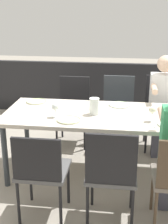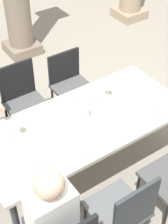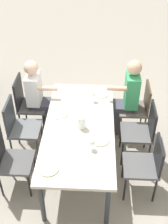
% 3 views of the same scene
% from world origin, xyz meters
% --- Properties ---
extents(ground_plane, '(16.00, 16.00, 0.00)m').
position_xyz_m(ground_plane, '(0.00, 0.00, 0.00)').
color(ground_plane, gray).
extents(dining_table, '(2.03, 0.93, 0.75)m').
position_xyz_m(dining_table, '(0.00, 0.00, 0.68)').
color(dining_table, beige).
rests_on(dining_table, ground).
extents(chair_west_north, '(0.44, 0.44, 0.90)m').
position_xyz_m(chair_west_north, '(-0.78, 0.88, 0.53)').
color(chair_west_north, '#6A6158').
rests_on(chair_west_north, ground).
extents(chair_west_south, '(0.44, 0.44, 0.97)m').
position_xyz_m(chair_west_south, '(-0.78, -0.89, 0.55)').
color(chair_west_south, '#4F4F50').
rests_on(chair_west_south, ground).
extents(chair_mid_north, '(0.44, 0.44, 0.93)m').
position_xyz_m(chair_mid_north, '(-0.21, 0.88, 0.54)').
color(chair_mid_north, '#4F4F50').
rests_on(chair_mid_north, ground).
extents(chair_mid_south, '(0.44, 0.44, 0.95)m').
position_xyz_m(chair_mid_south, '(-0.21, -0.89, 0.55)').
color(chair_mid_south, '#5B5E61').
rests_on(chair_mid_south, ground).
extents(chair_east_north, '(0.44, 0.44, 0.86)m').
position_xyz_m(chair_east_north, '(0.41, 0.88, 0.51)').
color(chair_east_north, '#4F4F50').
rests_on(chair_east_north, ground).
extents(chair_east_south, '(0.44, 0.44, 0.92)m').
position_xyz_m(chair_east_south, '(0.41, -0.89, 0.52)').
color(chair_east_south, '#4F4F50').
rests_on(chair_east_south, ground).
extents(diner_woman_green, '(0.35, 0.50, 1.32)m').
position_xyz_m(diner_woman_green, '(-0.78, 0.69, 0.72)').
color(diner_woman_green, '#3F3F4C').
rests_on(diner_woman_green, ground).
extents(diner_man_white, '(0.35, 0.50, 1.27)m').
position_xyz_m(diner_man_white, '(-0.78, -0.69, 0.69)').
color(diner_man_white, '#3F3F4C').
rests_on(diner_man_white, ground).
extents(plate_0, '(0.23, 0.23, 0.02)m').
position_xyz_m(plate_0, '(-0.74, 0.27, 0.76)').
color(plate_0, white).
rests_on(plate_0, dining_table).
extents(wine_glass_0, '(0.07, 0.07, 0.16)m').
position_xyz_m(wine_glass_0, '(-0.58, 0.17, 0.86)').
color(wine_glass_0, white).
rests_on(wine_glass_0, dining_table).
extents(fork_0, '(0.03, 0.17, 0.01)m').
position_xyz_m(fork_0, '(-0.89, 0.27, 0.75)').
color(fork_0, silver).
rests_on(fork_0, dining_table).
extents(spoon_0, '(0.02, 0.17, 0.01)m').
position_xyz_m(spoon_0, '(-0.59, 0.27, 0.75)').
color(spoon_0, silver).
rests_on(spoon_0, dining_table).
extents(plate_1, '(0.26, 0.26, 0.02)m').
position_xyz_m(plate_1, '(-0.24, -0.30, 0.76)').
color(plate_1, white).
rests_on(plate_1, dining_table).
extents(fork_1, '(0.02, 0.17, 0.01)m').
position_xyz_m(fork_1, '(-0.39, -0.30, 0.75)').
color(fork_1, silver).
rests_on(fork_1, dining_table).
extents(spoon_1, '(0.02, 0.17, 0.01)m').
position_xyz_m(spoon_1, '(-0.09, -0.30, 0.75)').
color(spoon_1, silver).
rests_on(spoon_1, dining_table).
extents(plate_2, '(0.24, 0.24, 0.02)m').
position_xyz_m(plate_2, '(0.27, 0.28, 0.76)').
color(plate_2, silver).
rests_on(plate_2, dining_table).
extents(wine_glass_2, '(0.08, 0.08, 0.15)m').
position_xyz_m(wine_glass_2, '(0.42, 0.18, 0.86)').
color(wine_glass_2, white).
rests_on(wine_glass_2, dining_table).
extents(fork_2, '(0.02, 0.17, 0.01)m').
position_xyz_m(fork_2, '(0.12, 0.28, 0.75)').
color(fork_2, silver).
rests_on(fork_2, dining_table).
extents(spoon_2, '(0.02, 0.17, 0.01)m').
position_xyz_m(spoon_2, '(0.42, 0.28, 0.75)').
color(spoon_2, silver).
rests_on(spoon_2, dining_table).
extents(plate_3, '(0.24, 0.24, 0.02)m').
position_xyz_m(plate_3, '(0.77, -0.30, 0.76)').
color(plate_3, silver).
rests_on(plate_3, dining_table).
extents(fork_3, '(0.02, 0.17, 0.01)m').
position_xyz_m(fork_3, '(0.62, -0.30, 0.75)').
color(fork_3, silver).
rests_on(fork_3, dining_table).
extents(spoon_3, '(0.03, 0.17, 0.01)m').
position_xyz_m(spoon_3, '(0.92, -0.30, 0.75)').
color(spoon_3, silver).
rests_on(spoon_3, dining_table).
extents(water_pitcher, '(0.11, 0.11, 0.18)m').
position_xyz_m(water_pitcher, '(0.03, 0.03, 0.83)').
color(water_pitcher, white).
rests_on(water_pitcher, dining_table).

